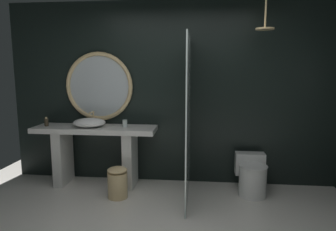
{
  "coord_description": "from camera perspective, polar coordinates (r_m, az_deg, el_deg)",
  "views": [
    {
      "loc": [
        0.38,
        -2.43,
        1.65
      ],
      "look_at": [
        0.03,
        0.88,
        1.13
      ],
      "focal_mm": 32.06,
      "sensor_mm": 36.0,
      "label": 1
    }
  ],
  "objects": [
    {
      "name": "round_wall_mirror",
      "position": [
        4.49,
        -12.97,
        5.4
      ],
      "size": [
        1.0,
        0.06,
        1.0
      ],
      "color": "#D6B77F"
    },
    {
      "name": "waste_bin",
      "position": [
        4.02,
        -9.57,
        -12.39
      ],
      "size": [
        0.26,
        0.26,
        0.41
      ],
      "color": "#D6B77F",
      "rests_on": "ground_plane"
    },
    {
      "name": "rain_shower_head",
      "position": [
        3.96,
        17.95,
        15.86
      ],
      "size": [
        0.22,
        0.22,
        0.38
      ],
      "color": "#D6B77F"
    },
    {
      "name": "soap_dispenser",
      "position": [
        4.59,
        -22.12,
        -1.17
      ],
      "size": [
        0.06,
        0.06,
        0.13
      ],
      "color": "#3D3323",
      "rests_on": "vanity_counter"
    },
    {
      "name": "vessel_sink",
      "position": [
        4.33,
        -14.73,
        -1.3
      ],
      "size": [
        0.46,
        0.37,
        0.2
      ],
      "color": "white",
      "rests_on": "vanity_counter"
    },
    {
      "name": "back_wall_panel",
      "position": [
        4.36,
        1.01,
        4.21
      ],
      "size": [
        4.8,
        0.1,
        2.6
      ],
      "primitive_type": "cube",
      "color": "black",
      "rests_on": "ground_plane"
    },
    {
      "name": "vanity_counter",
      "position": [
        4.41,
        -13.56,
        -5.78
      ],
      "size": [
        1.72,
        0.49,
        0.85
      ],
      "color": "silver",
      "rests_on": "ground_plane"
    },
    {
      "name": "toilet",
      "position": [
        4.21,
        15.63,
        -10.87
      ],
      "size": [
        0.4,
        0.56,
        0.51
      ],
      "color": "white",
      "rests_on": "ground_plane"
    },
    {
      "name": "shower_glass_panel",
      "position": [
        3.75,
        3.86,
        -0.79
      ],
      "size": [
        0.02,
        1.15,
        2.05
      ],
      "primitive_type": "cube",
      "color": "silver",
      "rests_on": "ground_plane"
    },
    {
      "name": "tumbler_cup",
      "position": [
        4.23,
        -8.19,
        -1.49
      ],
      "size": [
        0.07,
        0.07,
        0.1
      ],
      "primitive_type": "cylinder",
      "color": "silver",
      "rests_on": "vanity_counter"
    }
  ]
}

